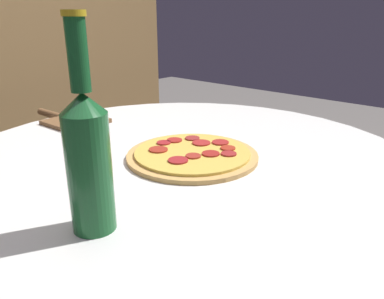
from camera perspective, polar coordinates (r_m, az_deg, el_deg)
table at (r=0.93m, az=-1.34°, el=-9.46°), size 1.07×1.07×0.71m
pizza at (r=0.84m, az=0.02°, el=-0.75°), size 0.30×0.30×0.02m
beer_bottle at (r=0.55m, az=-15.56°, el=-0.94°), size 0.07×0.07×0.31m
pizza_paddle at (r=1.18m, az=-17.95°, el=4.28°), size 0.16×0.27×0.02m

